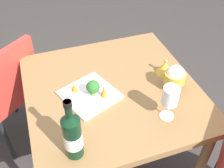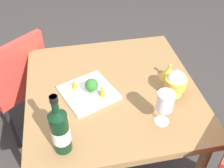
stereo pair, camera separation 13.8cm
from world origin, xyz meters
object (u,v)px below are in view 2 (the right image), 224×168
object	(u,v)px
serving_plate	(88,93)
carrot_garnish_left	(102,90)
rice_bowl	(176,83)
broccoli_floret	(92,85)
chair_by_wall	(17,80)
rice_bowl_lid	(169,72)
wine_bottle	(60,130)
wine_glass	(165,102)
carrot_garnish_right	(74,83)

from	to	relation	value
serving_plate	carrot_garnish_left	size ratio (longest dim) A/B	4.72
rice_bowl	serving_plate	bearing A→B (deg)	-10.79
broccoli_floret	rice_bowl	bearing A→B (deg)	170.39
chair_by_wall	rice_bowl_lid	bearing A→B (deg)	-64.44
rice_bowl_lid	serving_plate	bearing A→B (deg)	5.78
chair_by_wall	rice_bowl	world-z (taller)	rice_bowl
rice_bowl	rice_bowl_lid	xyz separation A→B (m)	(-0.01, -0.13, -0.04)
chair_by_wall	rice_bowl_lid	xyz separation A→B (m)	(-0.89, 0.41, 0.25)
wine_bottle	serving_plate	size ratio (longest dim) A/B	0.94
wine_glass	broccoli_floret	size ratio (longest dim) A/B	2.09
wine_glass	carrot_garnish_right	size ratio (longest dim) A/B	3.13
wine_glass	rice_bowl	xyz separation A→B (m)	(-0.12, -0.17, -0.05)
rice_bowl_lid	broccoli_floret	size ratio (longest dim) A/B	1.17
wine_glass	broccoli_floret	world-z (taller)	wine_glass
chair_by_wall	wine_glass	world-z (taller)	wine_glass
rice_bowl_lid	carrot_garnish_right	distance (m)	0.51
chair_by_wall	broccoli_floret	world-z (taller)	chair_by_wall
wine_glass	carrot_garnish_left	xyz separation A→B (m)	(0.25, -0.21, -0.08)
serving_plate	rice_bowl_lid	bearing A→B (deg)	-174.22
chair_by_wall	rice_bowl_lid	size ratio (longest dim) A/B	8.50
chair_by_wall	wine_bottle	distance (m)	0.88
serving_plate	rice_bowl	bearing A→B (deg)	169.21
wine_glass	broccoli_floret	bearing A→B (deg)	-39.17
wine_bottle	serving_plate	xyz separation A→B (m)	(-0.15, -0.31, -0.11)
wine_bottle	wine_glass	world-z (taller)	wine_bottle
chair_by_wall	wine_bottle	bearing A→B (deg)	-108.60
rice_bowl	broccoli_floret	size ratio (longest dim) A/B	1.65
rice_bowl_lid	serving_plate	xyz separation A→B (m)	(0.45, 0.05, -0.03)
carrot_garnish_left	carrot_garnish_right	world-z (taller)	carrot_garnish_left
wine_bottle	rice_bowl	world-z (taller)	wine_bottle
wine_glass	rice_bowl	size ratio (longest dim) A/B	1.26
serving_plate	broccoli_floret	world-z (taller)	broccoli_floret
serving_plate	broccoli_floret	size ratio (longest dim) A/B	3.79
chair_by_wall	broccoli_floret	xyz separation A→B (m)	(-0.46, 0.47, 0.28)
chair_by_wall	carrot_garnish_left	world-z (taller)	chair_by_wall
wine_glass	serving_plate	distance (m)	0.42
carrot_garnish_right	rice_bowl	bearing A→B (deg)	165.64
wine_glass	serving_plate	bearing A→B (deg)	-38.89
chair_by_wall	rice_bowl	xyz separation A→B (m)	(-0.87, 0.54, 0.29)
serving_plate	chair_by_wall	bearing A→B (deg)	-45.93
serving_plate	carrot_garnish_left	bearing A→B (deg)	148.39
rice_bowl	wine_bottle	bearing A→B (deg)	21.30
rice_bowl_lid	carrot_garnish_right	bearing A→B (deg)	0.04
serving_plate	broccoli_floret	distance (m)	0.06
wine_glass	carrot_garnish_left	bearing A→B (deg)	-40.61
wine_glass	rice_bowl_lid	bearing A→B (deg)	-115.03
broccoli_floret	serving_plate	bearing A→B (deg)	-34.07
wine_bottle	broccoli_floret	size ratio (longest dim) A/B	3.55
wine_bottle	rice_bowl	xyz separation A→B (m)	(-0.58, -0.23, -0.04)
wine_bottle	serving_plate	distance (m)	0.36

